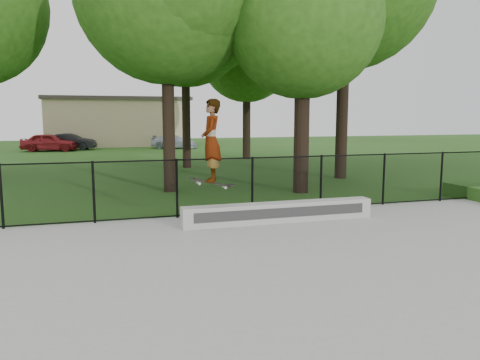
% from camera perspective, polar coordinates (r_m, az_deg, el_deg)
% --- Properties ---
extents(ground, '(100.00, 100.00, 0.00)m').
position_cam_1_polar(ground, '(7.34, 16.67, -13.37)').
color(ground, '#254E15').
rests_on(ground, ground).
extents(concrete_slab, '(14.00, 12.00, 0.06)m').
position_cam_1_polar(concrete_slab, '(7.33, 16.68, -13.16)').
color(concrete_slab, '#989893').
rests_on(concrete_slab, ground).
extents(grind_ledge, '(4.80, 0.40, 0.48)m').
position_cam_1_polar(grind_ledge, '(11.41, 4.84, -3.93)').
color(grind_ledge, '#AAA9A5').
rests_on(grind_ledge, concrete_slab).
extents(car_a, '(4.17, 2.18, 1.36)m').
position_cam_1_polar(car_a, '(37.99, -22.24, 4.28)').
color(car_a, maroon).
rests_on(car_a, ground).
extents(car_b, '(3.72, 2.11, 1.27)m').
position_cam_1_polar(car_b, '(39.01, -20.00, 4.40)').
color(car_b, black).
rests_on(car_b, ground).
extents(car_c, '(3.76, 2.77, 1.09)m').
position_cam_1_polar(car_c, '(38.69, -8.02, 4.63)').
color(car_c, '#ACB6C3').
rests_on(car_c, ground).
extents(skater_airborne, '(0.82, 0.76, 2.04)m').
position_cam_1_polar(skater_airborne, '(10.49, -3.53, 4.67)').
color(skater_airborne, black).
rests_on(skater_airborne, ground).
extents(chainlink_fence, '(16.06, 0.06, 1.50)m').
position_cam_1_polar(chainlink_fence, '(12.33, 1.51, -0.61)').
color(chainlink_fence, black).
rests_on(chainlink_fence, concrete_slab).
extents(tree_row, '(21.22, 18.45, 11.77)m').
position_cam_1_polar(tree_row, '(21.15, -3.31, 19.92)').
color(tree_row, black).
rests_on(tree_row, ground).
extents(distant_building, '(12.40, 6.40, 4.30)m').
position_cam_1_polar(distant_building, '(43.71, -14.63, 6.93)').
color(distant_building, '#CBB28F').
rests_on(distant_building, ground).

